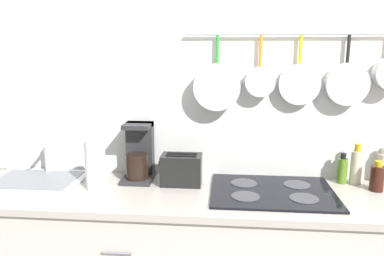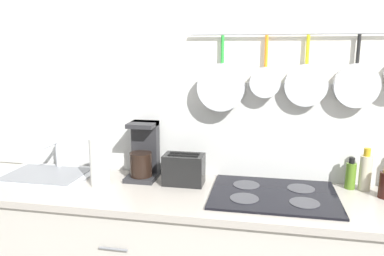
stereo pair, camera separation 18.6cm
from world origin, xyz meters
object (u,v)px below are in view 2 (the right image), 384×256
Objects in this scene: coffee_maker at (144,155)px; toaster at (184,169)px; bottle_dish_soap at (365,172)px; paper_towel_roll at (99,162)px; bottle_vinegar at (351,175)px.

coffee_maker is 1.38× the size of toaster.
toaster is 1.04× the size of bottle_dish_soap.
toaster is (0.25, -0.07, -0.05)m from coffee_maker.
toaster is (0.44, 0.10, -0.05)m from paper_towel_roll.
paper_towel_roll is 1.12× the size of toaster.
paper_towel_roll is at bearing -138.51° from coffee_maker.
toaster is 0.95m from bottle_dish_soap.
paper_towel_roll reaches higher than bottle_dish_soap.
coffee_maker is 1.90× the size of bottle_vinegar.
bottle_dish_soap is (0.95, 0.09, 0.02)m from toaster.
bottle_dish_soap reaches higher than toaster.
bottle_dish_soap is at bearing 5.60° from toaster.
bottle_vinegar is (1.32, 0.20, -0.06)m from paper_towel_roll.
paper_towel_roll is at bearing -171.99° from bottle_dish_soap.
bottle_dish_soap is (0.07, -0.01, 0.02)m from bottle_vinegar.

